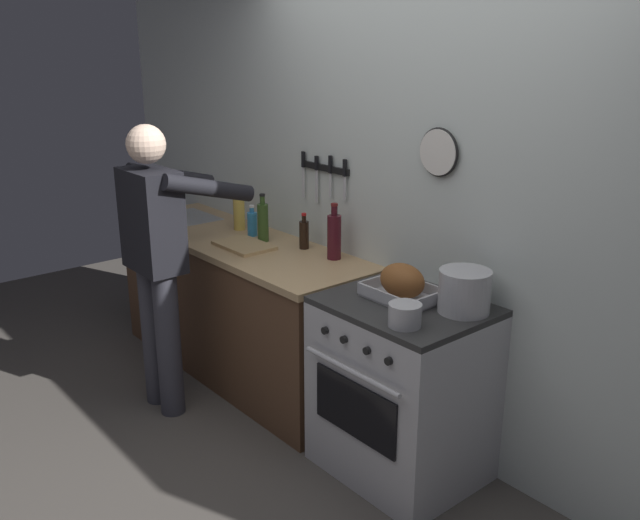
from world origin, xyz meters
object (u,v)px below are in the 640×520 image
Objects in this scene: roasting_pan at (402,284)px; cutting_board at (244,245)px; bottle_dish_soap at (252,223)px; bottle_cooking_oil at (239,211)px; stove at (402,389)px; bottle_soy_sauce at (304,234)px; bottle_wine_red at (334,236)px; bottle_olive_oil at (263,221)px; stock_pot at (464,291)px; person_cook at (158,252)px; saucepan at (405,315)px.

roasting_pan is 0.98× the size of cutting_board.
bottle_cooking_oil is (-0.18, 0.02, 0.04)m from bottle_dish_soap.
bottle_dish_soap reaches higher than stove.
bottle_soy_sauce is 0.67× the size of bottle_wine_red.
bottle_olive_oil reaches higher than cutting_board.
bottle_cooking_oil reaches higher than roasting_pan.
bottle_soy_sauce is 0.27m from bottle_wine_red.
stock_pot is 1.66m from bottle_dish_soap.
bottle_olive_oil is (0.05, 0.68, 0.07)m from person_cook.
bottle_olive_oil is 0.32m from bottle_cooking_oil.
bottle_wine_red is at bearing 165.13° from stove.
roasting_pan is 0.31m from stock_pot.
bottle_olive_oil is 0.15m from bottle_dish_soap.
person_cook is 1.56m from saucepan.
person_cook is 11.40× the size of saucepan.
bottle_dish_soap reaches higher than roasting_pan.
bottle_cooking_oil is at bearing 179.88° from stock_pot.
bottle_cooking_oil is (-1.60, 0.13, 0.57)m from stove.
bottle_soy_sauce is (0.33, 0.78, 0.04)m from person_cook.
saucepan reaches higher than stove.
bottle_olive_oil is at bearing 175.80° from stove.
stock_pot is at bearing 79.70° from saucepan.
stove is at bearing -78.42° from person_cook.
stock_pot is at bearing 0.60° from bottle_dish_soap.
stock_pot is 0.81× the size of bottle_cooking_oil.
bottle_wine_red is at bearing 6.96° from bottle_dish_soap.
person_cook is 4.72× the size of roasting_pan.
bottle_dish_soap is 0.69m from bottle_wine_red.
bottle_olive_oil is (-1.52, -0.03, 0.03)m from stock_pot.
bottle_soy_sauce is at bearing 170.29° from roasting_pan.
bottle_wine_red reaches higher than stove.
roasting_pan is at bearing -13.81° from bottle_wine_red.
roasting_pan is 1.19× the size of bottle_olive_oil.
person_cook is 0.71m from bottle_dish_soap.
stove is 4.57× the size of bottle_dish_soap.
bottle_dish_soap is at bearing 133.58° from cutting_board.
saucepan is 0.50× the size of bottle_cooking_oil.
stove is at bearing -14.87° from bottle_wine_red.
stock_pot reaches higher than roasting_pan.
bottle_cooking_oil is (-1.84, 0.00, 0.02)m from stock_pot.
bottle_soy_sauce is (-1.24, 0.06, -0.01)m from stock_pot.
bottle_olive_oil is at bearing -178.70° from stock_pot.
saucepan is 0.49× the size of bottle_olive_oil.
bottle_olive_oil is 0.55m from bottle_wine_red.
person_cook is 8.43× the size of bottle_dish_soap.
bottle_olive_oil reaches higher than bottle_dish_soap.
bottle_cooking_oil is (-0.35, 0.20, 0.11)m from cutting_board.
bottle_wine_red is 1.09× the size of bottle_cooking_oil.
person_cook reaches higher than saucepan.
bottle_cooking_oil reaches higher than bottle_soy_sauce.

